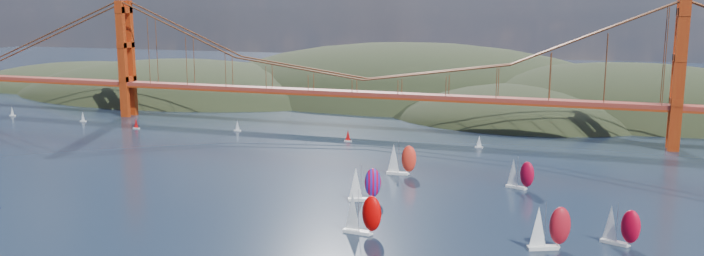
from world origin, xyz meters
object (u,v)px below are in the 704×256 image
object	(u,v)px
racer_0	(362,213)
racer_5	(401,159)
racer_3	(520,174)
racer_rwb	(364,183)
racer_1	(549,227)
racer_2	(620,225)

from	to	relation	value
racer_0	racer_5	distance (m)	58.53
racer_0	racer_5	xyz separation A→B (m)	(-6.02, 58.22, -0.03)
racer_3	racer_rwb	size ratio (longest dim) A/B	0.92
racer_0	racer_rwb	world-z (taller)	racer_0
racer_0	racer_rwb	distance (m)	27.79
racer_1	racer_2	xyz separation A→B (m)	(15.03, 8.01, -0.56)
racer_5	racer_rwb	xyz separation A→B (m)	(-2.04, -31.63, -0.20)
racer_2	racer_rwb	xyz separation A→B (m)	(-65.18, 14.89, 0.30)
racer_1	racer_3	world-z (taller)	racer_1
racer_1	racer_2	world-z (taller)	racer_1
racer_0	racer_1	xyz separation A→B (m)	(42.09, 3.70, 0.03)
racer_1	racer_2	size ratio (longest dim) A/B	1.12
racer_1	racer_5	bearing A→B (deg)	107.13
racer_2	racer_5	size ratio (longest dim) A/B	0.90
racer_0	racer_2	world-z (taller)	racer_0
racer_1	racer_3	bearing A→B (deg)	78.07
racer_3	racer_1	bearing A→B (deg)	-59.31
racer_rwb	racer_3	bearing A→B (deg)	11.73
racer_5	racer_rwb	distance (m)	31.69
racer_3	racer_5	bearing A→B (deg)	-169.36
racer_2	racer_5	world-z (taller)	racer_5
racer_3	racer_2	bearing A→B (deg)	-39.72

